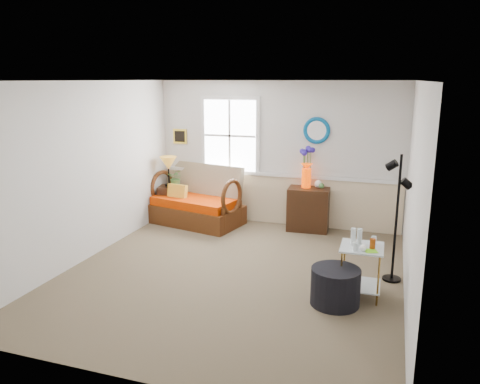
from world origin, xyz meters
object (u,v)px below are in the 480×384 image
(loveseat, at_px, (196,195))
(ottoman, at_px, (335,286))
(side_table, at_px, (360,271))
(cabinet, at_px, (308,209))
(floor_lamp, at_px, (396,219))
(lamp_stand, at_px, (169,203))

(loveseat, relative_size, ottoman, 2.80)
(loveseat, height_order, ottoman, loveseat)
(side_table, relative_size, ottoman, 1.10)
(loveseat, xyz_separation_m, ottoman, (2.86, -2.46, -0.31))
(cabinet, xyz_separation_m, floor_lamp, (1.46, -1.78, 0.47))
(loveseat, distance_m, cabinet, 2.06)
(ottoman, bearing_deg, lamp_stand, 143.63)
(lamp_stand, height_order, side_table, same)
(loveseat, relative_size, floor_lamp, 0.96)
(lamp_stand, xyz_separation_m, floor_lamp, (4.10, -1.61, 0.53))
(cabinet, distance_m, floor_lamp, 2.34)
(lamp_stand, height_order, cabinet, cabinet)
(side_table, height_order, floor_lamp, floor_lamp)
(ottoman, bearing_deg, floor_lamp, 55.76)
(loveseat, relative_size, lamp_stand, 2.54)
(lamp_stand, relative_size, floor_lamp, 0.38)
(floor_lamp, xyz_separation_m, ottoman, (-0.64, -0.94, -0.63))
(cabinet, relative_size, ottoman, 1.31)
(loveseat, distance_m, lamp_stand, 0.65)
(lamp_stand, xyz_separation_m, cabinet, (2.65, 0.17, 0.06))
(lamp_stand, bearing_deg, floor_lamp, -21.44)
(floor_lamp, distance_m, ottoman, 1.30)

